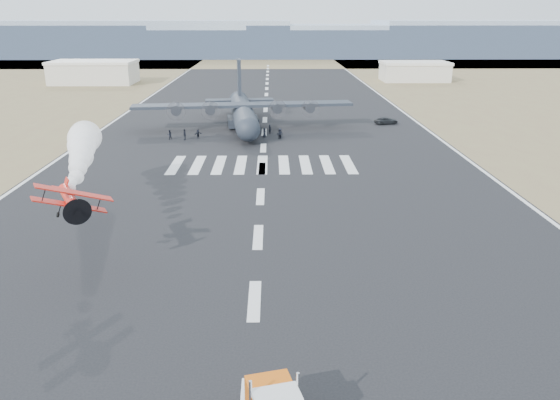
{
  "coord_description": "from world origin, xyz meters",
  "views": [
    {
      "loc": [
        1.32,
        -23.29,
        19.77
      ],
      "look_at": [
        2.04,
        22.96,
        4.0
      ],
      "focal_mm": 35.0,
      "sensor_mm": 36.0,
      "label": 1
    }
  ],
  "objects_px": {
    "crew_b": "(279,134)",
    "crew_g": "(270,129)",
    "hangar_left": "(94,72)",
    "transport_aircraft": "(243,111)",
    "support_vehicle": "(386,121)",
    "crew_c": "(280,133)",
    "crew_a": "(241,126)",
    "aerobatic_biplane": "(70,199)",
    "crew_d": "(185,134)",
    "hangar_right": "(414,71)",
    "crew_h": "(170,135)",
    "crew_e": "(264,133)",
    "crew_f": "(198,134)"
  },
  "relations": [
    {
      "from": "crew_b",
      "to": "crew_g",
      "type": "height_order",
      "value": "crew_g"
    },
    {
      "from": "hangar_left",
      "to": "crew_g",
      "type": "relative_size",
      "value": 14.89
    },
    {
      "from": "crew_b",
      "to": "crew_g",
      "type": "relative_size",
      "value": 0.96
    },
    {
      "from": "transport_aircraft",
      "to": "support_vehicle",
      "type": "height_order",
      "value": "transport_aircraft"
    },
    {
      "from": "hangar_left",
      "to": "crew_c",
      "type": "bearing_deg",
      "value": -54.92
    },
    {
      "from": "crew_g",
      "to": "crew_a",
      "type": "bearing_deg",
      "value": 20.89
    },
    {
      "from": "hangar_left",
      "to": "aerobatic_biplane",
      "type": "bearing_deg",
      "value": -73.62
    },
    {
      "from": "transport_aircraft",
      "to": "crew_b",
      "type": "distance_m",
      "value": 11.87
    },
    {
      "from": "crew_d",
      "to": "hangar_right",
      "type": "bearing_deg",
      "value": 126.26
    },
    {
      "from": "crew_a",
      "to": "crew_c",
      "type": "height_order",
      "value": "crew_a"
    },
    {
      "from": "support_vehicle",
      "to": "crew_d",
      "type": "distance_m",
      "value": 38.64
    },
    {
      "from": "crew_c",
      "to": "crew_d",
      "type": "bearing_deg",
      "value": -30.22
    },
    {
      "from": "hangar_right",
      "to": "crew_h",
      "type": "distance_m",
      "value": 103.98
    },
    {
      "from": "crew_e",
      "to": "crew_a",
      "type": "bearing_deg",
      "value": 40.63
    },
    {
      "from": "hangar_left",
      "to": "transport_aircraft",
      "type": "xyz_separation_m",
      "value": [
        48.05,
        -68.44,
        -0.47
      ]
    },
    {
      "from": "crew_a",
      "to": "crew_h",
      "type": "bearing_deg",
      "value": 126.57
    },
    {
      "from": "crew_e",
      "to": "crew_c",
      "type": "bearing_deg",
      "value": -106.05
    },
    {
      "from": "crew_f",
      "to": "hangar_right",
      "type": "bearing_deg",
      "value": 18.25
    },
    {
      "from": "aerobatic_biplane",
      "to": "crew_g",
      "type": "bearing_deg",
      "value": 58.72
    },
    {
      "from": "crew_g",
      "to": "crew_d",
      "type": "bearing_deg",
      "value": 63.97
    },
    {
      "from": "crew_c",
      "to": "crew_f",
      "type": "xyz_separation_m",
      "value": [
        -13.77,
        -0.18,
        -0.06
      ]
    },
    {
      "from": "crew_f",
      "to": "crew_b",
      "type": "bearing_deg",
      "value": -37.16
    },
    {
      "from": "crew_c",
      "to": "crew_h",
      "type": "bearing_deg",
      "value": -31.79
    },
    {
      "from": "transport_aircraft",
      "to": "crew_b",
      "type": "bearing_deg",
      "value": -62.24
    },
    {
      "from": "crew_b",
      "to": "crew_e",
      "type": "height_order",
      "value": "crew_e"
    },
    {
      "from": "crew_f",
      "to": "crew_g",
      "type": "distance_m",
      "value": 12.64
    },
    {
      "from": "aerobatic_biplane",
      "to": "crew_d",
      "type": "xyz_separation_m",
      "value": [
        1.17,
        49.24,
        -5.34
      ]
    },
    {
      "from": "crew_a",
      "to": "crew_d",
      "type": "distance_m",
      "value": 11.47
    },
    {
      "from": "crew_e",
      "to": "crew_g",
      "type": "xyz_separation_m",
      "value": [
        0.92,
        2.85,
        0.03
      ]
    },
    {
      "from": "support_vehicle",
      "to": "crew_c",
      "type": "xyz_separation_m",
      "value": [
        -20.39,
        -12.3,
        0.22
      ]
    },
    {
      "from": "crew_g",
      "to": "crew_e",
      "type": "bearing_deg",
      "value": 117.63
    },
    {
      "from": "crew_d",
      "to": "crew_f",
      "type": "relative_size",
      "value": 1.16
    },
    {
      "from": "support_vehicle",
      "to": "crew_f",
      "type": "height_order",
      "value": "crew_f"
    },
    {
      "from": "hangar_left",
      "to": "crew_h",
      "type": "relative_size",
      "value": 15.16
    },
    {
      "from": "crew_h",
      "to": "crew_b",
      "type": "bearing_deg",
      "value": 147.78
    },
    {
      "from": "hangar_left",
      "to": "aerobatic_biplane",
      "type": "height_order",
      "value": "aerobatic_biplane"
    },
    {
      "from": "crew_a",
      "to": "crew_h",
      "type": "xyz_separation_m",
      "value": [
        -11.6,
        -6.72,
        -0.04
      ]
    },
    {
      "from": "crew_b",
      "to": "crew_d",
      "type": "relative_size",
      "value": 0.87
    },
    {
      "from": "crew_a",
      "to": "crew_d",
      "type": "height_order",
      "value": "crew_d"
    },
    {
      "from": "hangar_left",
      "to": "hangar_right",
      "type": "bearing_deg",
      "value": 2.92
    },
    {
      "from": "crew_c",
      "to": "crew_e",
      "type": "height_order",
      "value": "crew_c"
    },
    {
      "from": "hangar_left",
      "to": "support_vehicle",
      "type": "distance_m",
      "value": 99.84
    },
    {
      "from": "transport_aircraft",
      "to": "crew_h",
      "type": "bearing_deg",
      "value": -145.05
    },
    {
      "from": "hangar_right",
      "to": "crew_b",
      "type": "xyz_separation_m",
      "value": [
        -43.44,
        -83.13,
        -2.22
      ]
    },
    {
      "from": "aerobatic_biplane",
      "to": "crew_e",
      "type": "relative_size",
      "value": 3.49
    },
    {
      "from": "crew_b",
      "to": "crew_c",
      "type": "height_order",
      "value": "crew_c"
    },
    {
      "from": "hangar_left",
      "to": "crew_c",
      "type": "distance_m",
      "value": 95.32
    },
    {
      "from": "support_vehicle",
      "to": "crew_d",
      "type": "bearing_deg",
      "value": 94.48
    },
    {
      "from": "transport_aircraft",
      "to": "hangar_right",
      "type": "bearing_deg",
      "value": 49.65
    },
    {
      "from": "transport_aircraft",
      "to": "crew_g",
      "type": "relative_size",
      "value": 24.0
    }
  ]
}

